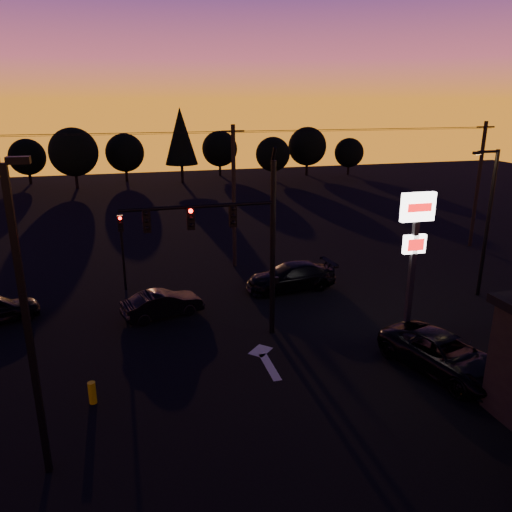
{
  "coord_description": "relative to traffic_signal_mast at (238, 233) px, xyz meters",
  "views": [
    {
      "loc": [
        -4.78,
        -16.3,
        10.47
      ],
      "look_at": [
        1.0,
        5.0,
        3.5
      ],
      "focal_mm": 35.0,
      "sensor_mm": 36.0,
      "label": 1
    }
  ],
  "objects": [
    {
      "name": "parking_lot_light",
      "position": [
        -7.4,
        -6.99,
        0.33
      ],
      "size": [
        1.25,
        0.3,
        9.14
      ],
      "color": "black",
      "rests_on": "ground"
    },
    {
      "name": "tree_1",
      "position": [
        -15.9,
        49.01,
        -1.5
      ],
      "size": [
        4.54,
        4.54,
        5.71
      ],
      "color": "black",
      "rests_on": "ground"
    },
    {
      "name": "streetlight",
      "position": [
        14.01,
        1.51,
        -0.52
      ],
      "size": [
        1.55,
        0.35,
        8.0
      ],
      "color": "black",
      "rests_on": "ground"
    },
    {
      "name": "tree_4",
      "position": [
        3.1,
        45.01,
        0.99
      ],
      "size": [
        4.18,
        4.18,
        9.5
      ],
      "color": "black",
      "rests_on": "ground"
    },
    {
      "name": "suv_parked",
      "position": [
        7.21,
        -5.14,
        -4.18
      ],
      "size": [
        3.91,
        5.9,
        1.51
      ],
      "primitive_type": "imported",
      "rotation": [
        0.0,
        0.0,
        0.28
      ],
      "color": "black",
      "rests_on": "ground"
    },
    {
      "name": "pylon_sign",
      "position": [
        7.1,
        -2.49,
        -0.02
      ],
      "size": [
        1.5,
        0.28,
        6.8
      ],
      "color": "black",
      "rests_on": "ground"
    },
    {
      "name": "bollard",
      "position": [
        -6.28,
        -3.74,
        -4.52
      ],
      "size": [
        0.28,
        0.28,
        0.83
      ],
      "primitive_type": "cylinder",
      "color": "#AA9C03",
      "rests_on": "ground"
    },
    {
      "name": "traffic_signal_mast",
      "position": [
        0.0,
        0.0,
        0.0
      ],
      "size": [
        6.79,
        0.52,
        8.58
      ],
      "color": "black",
      "rests_on": "ground"
    },
    {
      "name": "tree_7",
      "position": [
        21.1,
        47.01,
        -0.88
      ],
      "size": [
        5.36,
        5.36,
        6.74
      ],
      "color": "black",
      "rests_on": "ground"
    },
    {
      "name": "utility_pole_1",
      "position": [
        2.1,
        10.01,
        -0.34
      ],
      "size": [
        1.4,
        0.26,
        9.0
      ],
      "color": "black",
      "rests_on": "ground"
    },
    {
      "name": "car_mid",
      "position": [
        -3.15,
        3.22,
        -4.28
      ],
      "size": [
        4.23,
        2.42,
        1.32
      ],
      "primitive_type": "imported",
      "rotation": [
        0.0,
        0.0,
        1.84
      ],
      "color": "black",
      "rests_on": "ground"
    },
    {
      "name": "tree_3",
      "position": [
        -3.9,
        48.01,
        -1.19
      ],
      "size": [
        4.95,
        4.95,
        6.22
      ],
      "color": "black",
      "rests_on": "ground"
    },
    {
      "name": "tree_6",
      "position": [
        15.1,
        44.01,
        -1.5
      ],
      "size": [
        4.54,
        4.54,
        5.71
      ],
      "color": "black",
      "rests_on": "ground"
    },
    {
      "name": "utility_pole_2",
      "position": [
        20.1,
        10.01,
        -0.34
      ],
      "size": [
        1.4,
        0.26,
        9.0
      ],
      "color": "black",
      "rests_on": "ground"
    },
    {
      "name": "power_wires",
      "position": [
        2.1,
        10.01,
        3.63
      ],
      "size": [
        36.0,
        1.22,
        0.07
      ],
      "color": "black",
      "rests_on": "ground"
    },
    {
      "name": "secondary_signal",
      "position": [
        -4.9,
        7.49,
        -2.07
      ],
      "size": [
        0.3,
        0.31,
        4.35
      ],
      "color": "black",
      "rests_on": "ground"
    },
    {
      "name": "tree_8",
      "position": [
        27.1,
        46.01,
        -1.82
      ],
      "size": [
        4.12,
        4.12,
        5.19
      ],
      "color": "black",
      "rests_on": "ground"
    },
    {
      "name": "lane_arrow",
      "position": [
        0.6,
        -2.33,
        -4.93
      ],
      "size": [
        1.2,
        3.1,
        0.01
      ],
      "color": "beige",
      "rests_on": "ground"
    },
    {
      "name": "tree_5",
      "position": [
        9.1,
        50.01,
        -1.19
      ],
      "size": [
        4.95,
        4.95,
        6.22
      ],
      "color": "black",
      "rests_on": "ground"
    },
    {
      "name": "car_right",
      "position": [
        4.27,
        5.1,
        -4.18
      ],
      "size": [
        5.33,
        2.47,
        1.51
      ],
      "primitive_type": "imported",
      "rotation": [
        0.0,
        0.0,
        -1.5
      ],
      "color": "black",
      "rests_on": "ground"
    },
    {
      "name": "tree_2",
      "position": [
        -9.9,
        44.01,
        -0.57
      ],
      "size": [
        5.77,
        5.78,
        7.26
      ],
      "color": "black",
      "rests_on": "ground"
    },
    {
      "name": "ground",
      "position": [
        0.1,
        -3.99,
        -4.94
      ],
      "size": [
        120.0,
        120.0,
        0.0
      ],
      "primitive_type": "plane",
      "color": "black",
      "rests_on": "ground"
    }
  ]
}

